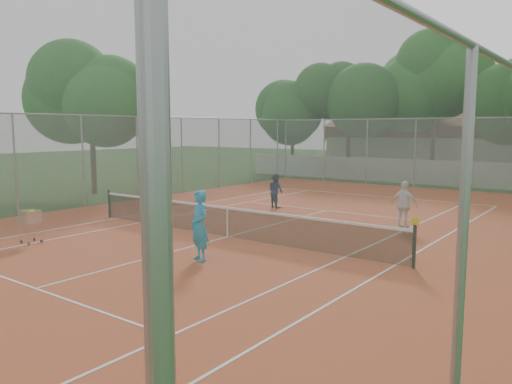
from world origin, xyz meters
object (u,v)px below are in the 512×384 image
Objects in this scene: ball_hopper at (31,226)px; tennis_net at (228,222)px; player_far_left at (276,191)px; player_near at (199,226)px; player_far_right at (404,205)px; clubhouse at (442,144)px.

tennis_net is at bearing 25.78° from ball_hopper.
tennis_net is at bearing 130.87° from player_far_left.
player_near reaches higher than ball_hopper.
player_far_right is (6.08, -1.13, 0.08)m from player_far_left.
player_far_right reaches higher than ball_hopper.
player_far_left is 10.14m from ball_hopper.
player_far_right is at bearing 49.46° from tennis_net.
clubhouse is 23.28m from player_far_left.
tennis_net is 6.11m from player_far_right.
clubhouse is at bearing 66.72° from ball_hopper.
clubhouse is at bearing -69.60° from player_far_left.
player_far_right reaches higher than tennis_net.
player_near is (3.24, -31.60, -1.26)m from clubhouse.
ball_hopper reaches higher than tennis_net.
ball_hopper is (-2.00, -9.94, -0.20)m from player_far_left.
ball_hopper is at bearing 54.06° from player_far_right.
player_near is 5.60m from ball_hopper.
ball_hopper is at bearing -142.70° from player_near.
tennis_net is 5.87m from ball_hopper.
clubhouse is at bearing 93.95° from tennis_net.
tennis_net is 10.97× the size of ball_hopper.
player_near is at bearing 132.57° from player_far_left.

